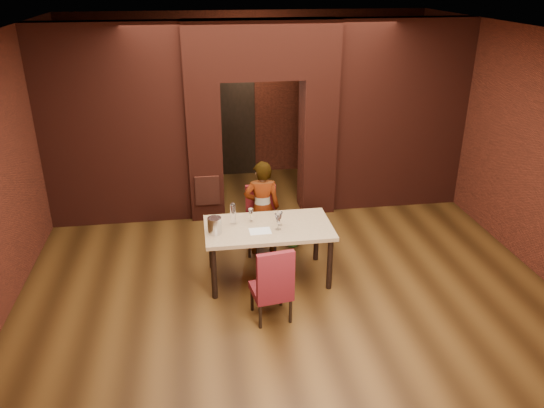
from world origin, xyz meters
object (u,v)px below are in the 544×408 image
(person_seated, at_px, (262,208))
(water_bottle, at_px, (233,214))
(wine_glass_c, at_px, (278,222))
(chair_far, at_px, (261,221))
(wine_bucket, at_px, (215,226))
(potted_plant, at_px, (293,233))
(wine_glass_b, at_px, (280,219))
(dining_table, at_px, (268,252))
(wine_glass_a, at_px, (251,215))
(chair_near, at_px, (271,282))

(person_seated, xyz_separation_m, water_bottle, (-0.46, -0.59, 0.22))
(wine_glass_c, bearing_deg, water_bottle, 156.52)
(chair_far, height_order, wine_bucket, wine_bucket)
(wine_glass_c, bearing_deg, potted_plant, 68.04)
(wine_glass_c, distance_m, water_bottle, 0.62)
(wine_glass_c, xyz_separation_m, water_bottle, (-0.56, 0.24, 0.04))
(chair_far, relative_size, wine_glass_b, 5.22)
(dining_table, relative_size, chair_far, 1.70)
(wine_glass_a, bearing_deg, wine_glass_b, -23.82)
(water_bottle, bearing_deg, wine_glass_a, 10.44)
(person_seated, xyz_separation_m, potted_plant, (0.50, 0.15, -0.52))
(water_bottle, height_order, potted_plant, water_bottle)
(person_seated, height_order, potted_plant, person_seated)
(chair_near, bearing_deg, wine_bucket, -60.69)
(chair_far, bearing_deg, potted_plant, 17.08)
(chair_far, relative_size, wine_glass_a, 5.27)
(wine_glass_c, distance_m, potted_plant, 1.28)
(dining_table, distance_m, potted_plant, 1.03)
(water_bottle, distance_m, potted_plant, 1.43)
(wine_glass_b, relative_size, potted_plant, 0.48)
(chair_near, distance_m, person_seated, 1.63)
(wine_glass_b, distance_m, wine_bucket, 0.87)
(wine_glass_b, bearing_deg, water_bottle, 168.98)
(dining_table, distance_m, wine_glass_b, 0.51)
(wine_glass_c, bearing_deg, wine_bucket, 179.04)
(person_seated, bearing_deg, dining_table, 91.01)
(wine_bucket, distance_m, potted_plant, 1.71)
(person_seated, height_order, wine_glass_c, person_seated)
(dining_table, distance_m, person_seated, 0.79)
(chair_near, relative_size, wine_glass_a, 5.24)
(person_seated, bearing_deg, wine_glass_b, 103.38)
(wine_glass_a, distance_m, wine_bucket, 0.57)
(dining_table, height_order, water_bottle, water_bottle)
(potted_plant, bearing_deg, chair_near, -109.03)
(wine_glass_c, xyz_separation_m, potted_plant, (0.40, 0.99, -0.70))
(wine_glass_b, height_order, potted_plant, wine_glass_b)
(chair_far, xyz_separation_m, chair_near, (-0.11, -1.65, -0.00))
(wine_glass_a, height_order, wine_bucket, wine_bucket)
(water_bottle, bearing_deg, wine_bucket, -137.86)
(dining_table, height_order, wine_bucket, wine_bucket)
(wine_glass_b, distance_m, potted_plant, 1.16)
(dining_table, bearing_deg, person_seated, 88.94)
(wine_glass_c, height_order, water_bottle, water_bottle)
(wine_glass_a, distance_m, potted_plant, 1.22)
(chair_near, height_order, wine_glass_c, wine_glass_c)
(dining_table, bearing_deg, wine_glass_b, 3.99)
(wine_glass_a, bearing_deg, person_seated, 67.69)
(dining_table, distance_m, wine_glass_c, 0.53)
(dining_table, relative_size, wine_glass_b, 8.86)
(wine_glass_b, bearing_deg, dining_table, -175.99)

